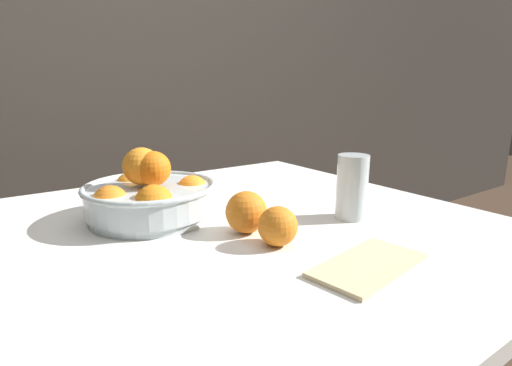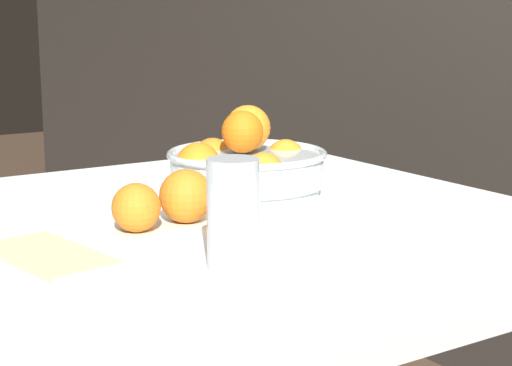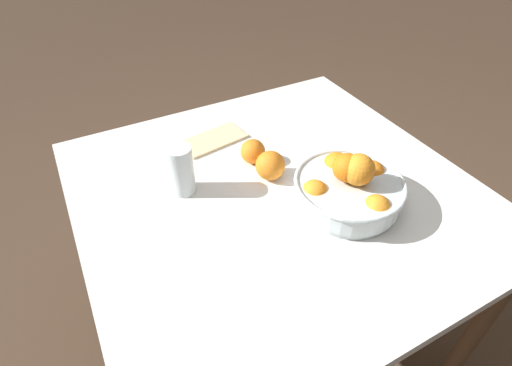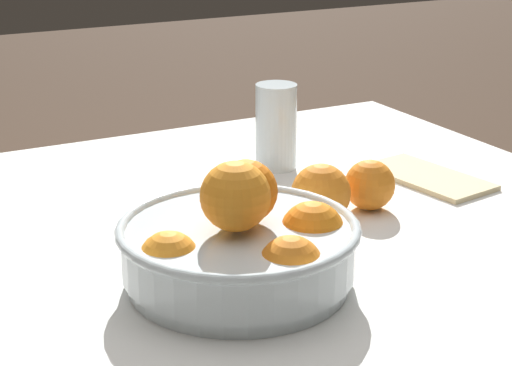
{
  "view_description": "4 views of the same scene",
  "coord_description": "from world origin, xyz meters",
  "px_view_note": "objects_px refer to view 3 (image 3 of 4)",
  "views": [
    {
      "loc": [
        -0.42,
        -0.67,
        1.0
      ],
      "look_at": [
        0.08,
        0.04,
        0.79
      ],
      "focal_mm": 28.0,
      "sensor_mm": 36.0,
      "label": 1
    },
    {
      "loc": [
        1.11,
        -0.66,
        1.04
      ],
      "look_at": [
        0.08,
        0.01,
        0.79
      ],
      "focal_mm": 60.0,
      "sensor_mm": 36.0,
      "label": 2
    },
    {
      "loc": [
        0.43,
        0.7,
        1.44
      ],
      "look_at": [
        0.08,
        0.03,
        0.8
      ],
      "focal_mm": 28.0,
      "sensor_mm": 36.0,
      "label": 3
    },
    {
      "loc": [
        -0.94,
        0.54,
        1.17
      ],
      "look_at": [
        0.06,
        0.01,
        0.77
      ],
      "focal_mm": 60.0,
      "sensor_mm": 36.0,
      "label": 4
    }
  ],
  "objects_px": {
    "fruit_bowl": "(349,188)",
    "orange_loose_near_bowl": "(252,152)",
    "juice_glass": "(182,173)",
    "orange_loose_front": "(270,166)"
  },
  "relations": [
    {
      "from": "fruit_bowl",
      "to": "orange_loose_front",
      "type": "bearing_deg",
      "value": -56.14
    },
    {
      "from": "orange_loose_near_bowl",
      "to": "fruit_bowl",
      "type": "bearing_deg",
      "value": 116.54
    },
    {
      "from": "fruit_bowl",
      "to": "orange_loose_front",
      "type": "distance_m",
      "value": 0.22
    },
    {
      "from": "juice_glass",
      "to": "orange_loose_front",
      "type": "xyz_separation_m",
      "value": [
        -0.23,
        0.06,
        -0.02
      ]
    },
    {
      "from": "juice_glass",
      "to": "orange_loose_front",
      "type": "bearing_deg",
      "value": 165.63
    },
    {
      "from": "fruit_bowl",
      "to": "orange_loose_near_bowl",
      "type": "relative_size",
      "value": 3.88
    },
    {
      "from": "orange_loose_near_bowl",
      "to": "juice_glass",
      "type": "bearing_deg",
      "value": 7.12
    },
    {
      "from": "juice_glass",
      "to": "orange_loose_front",
      "type": "distance_m",
      "value": 0.24
    },
    {
      "from": "fruit_bowl",
      "to": "orange_loose_near_bowl",
      "type": "height_order",
      "value": "fruit_bowl"
    },
    {
      "from": "fruit_bowl",
      "to": "juice_glass",
      "type": "bearing_deg",
      "value": -34.39
    }
  ]
}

